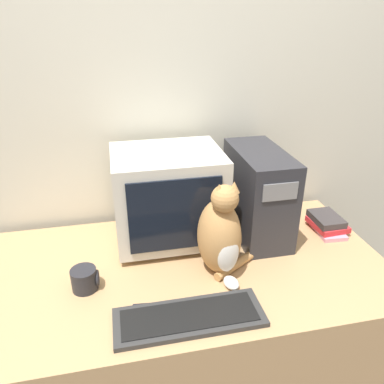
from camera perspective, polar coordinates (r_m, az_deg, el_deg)
The scene contains 9 objects.
wall_back at distance 1.76m, azimuth -4.45°, elevation 11.41°, with size 7.00×0.05×2.50m.
desk at distance 1.79m, azimuth -1.11°, elevation -20.97°, with size 1.64×0.84×0.76m.
crt_monitor at distance 1.60m, azimuth -3.65°, elevation -0.63°, with size 0.45×0.37×0.41m.
computer_tower at distance 1.68m, azimuth 10.00°, elevation -0.23°, with size 0.20×0.43×0.39m.
keyboard at distance 1.30m, azimuth -0.41°, elevation -18.55°, with size 0.50×0.17×0.02m.
cat at distance 1.42m, azimuth 4.39°, elevation -6.63°, with size 0.28×0.27×0.39m.
book_stack at distance 1.85m, azimuth 19.83°, elevation -4.51°, with size 0.15×0.21×0.07m.
pen at distance 1.36m, azimuth -5.99°, elevation -16.59°, with size 0.14×0.02×0.01m.
mug at distance 1.45m, azimuth -16.00°, elevation -12.66°, with size 0.10×0.09×0.08m.
Camera 1 is at (-0.23, -0.79, 1.68)m, focal length 35.00 mm.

